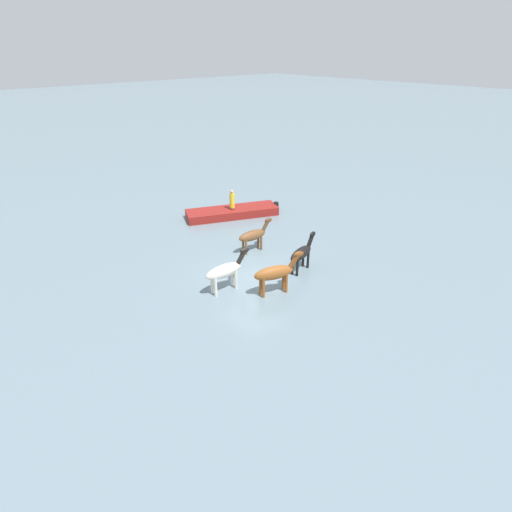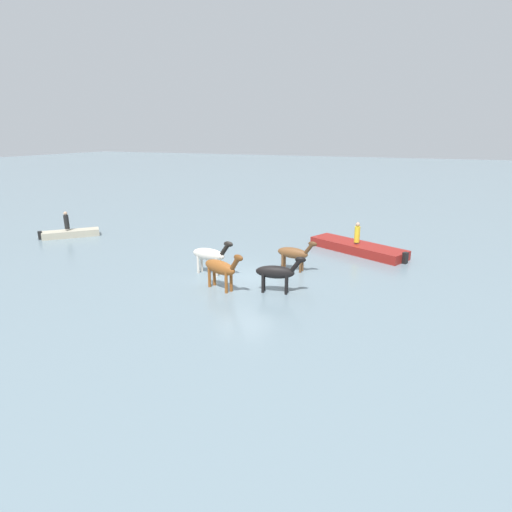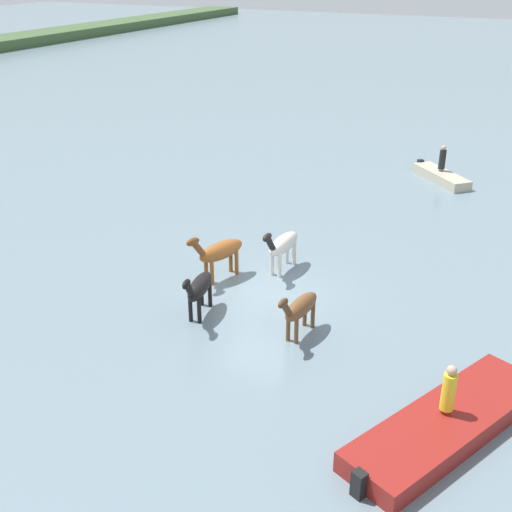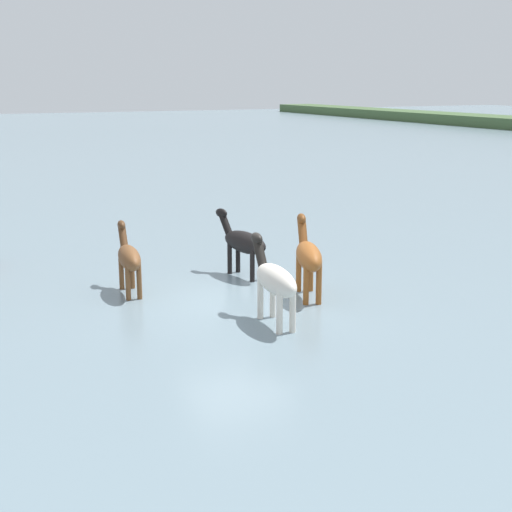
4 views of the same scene
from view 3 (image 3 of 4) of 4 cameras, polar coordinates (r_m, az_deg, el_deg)
ground_plane at (r=21.28m, az=0.49°, el=-3.37°), size 215.65×215.65×0.00m
horse_gray_outer at (r=22.39m, az=2.36°, el=1.01°), size 2.36×0.69×1.83m
horse_rear_stallion at (r=19.71m, az=-5.09°, el=-2.82°), size 2.23×0.84×1.72m
horse_pinto_flank at (r=21.84m, az=-3.29°, el=0.40°), size 2.39×1.18×1.87m
horse_dark_mare at (r=18.65m, az=3.92°, el=-4.61°), size 2.16×0.68×1.67m
boat_dinghy_port at (r=33.28m, az=16.08°, el=6.70°), size 3.23×3.26×0.71m
boat_tender_starboard at (r=16.14m, az=16.57°, el=-14.31°), size 6.06×3.96×0.78m
person_helmsman_aft at (r=33.17m, az=16.23°, el=8.34°), size 0.32×0.32×1.19m
person_spotter_bow at (r=15.62m, az=16.76°, el=-11.26°), size 0.32×0.32×1.19m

